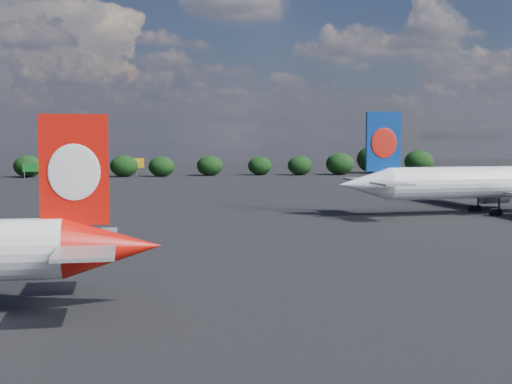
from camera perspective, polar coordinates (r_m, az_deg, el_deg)
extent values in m
plane|color=black|center=(102.52, -14.19, -2.54)|extent=(500.00, 500.00, 0.00)
cone|color=red|center=(52.31, -11.36, -4.33)|extent=(7.04, 4.47, 4.35)
cube|color=red|center=(51.88, -14.34, 1.73)|extent=(4.80, 0.52, 7.84)
ellipsoid|color=white|center=(51.62, -14.36, 1.55)|extent=(3.66, 0.24, 4.01)
ellipsoid|color=white|center=(52.14, -14.32, 1.57)|extent=(3.66, 0.24, 4.01)
cube|color=#95979C|center=(47.59, -13.57, -4.82)|extent=(4.01, 5.29, 0.26)
cube|color=#95979C|center=(57.06, -13.03, -3.27)|extent=(4.01, 5.29, 0.26)
cylinder|color=white|center=(119.80, 18.95, 0.77)|extent=(38.40, 6.54, 5.03)
cone|color=white|center=(109.13, 8.65, 0.62)|extent=(8.24, 5.34, 5.03)
cube|color=navy|center=(110.07, 10.15, 3.99)|extent=(5.55, 0.72, 9.05)
ellipsoid|color=red|center=(109.79, 10.21, 3.89)|extent=(4.23, 0.37, 4.63)
ellipsoid|color=red|center=(110.34, 10.08, 3.89)|extent=(4.23, 0.37, 4.63)
cube|color=#95979C|center=(104.83, 10.81, 0.65)|extent=(4.76, 6.21, 0.30)
cube|color=#95979C|center=(114.97, 8.54, 1.01)|extent=(4.76, 6.21, 0.30)
cube|color=#95979C|center=(132.09, 16.62, 0.45)|extent=(7.33, 20.36, 0.55)
cylinder|color=#95979C|center=(128.93, 18.51, -0.28)|extent=(5.13, 2.91, 2.72)
cube|color=#95979C|center=(128.88, 18.51, 0.04)|extent=(2.22, 0.39, 1.21)
cylinder|color=black|center=(116.45, 18.87, -1.07)|extent=(0.29, 0.29, 2.51)
cylinder|color=black|center=(116.54, 18.86, -1.54)|extent=(1.12, 0.50, 1.11)
cylinder|color=black|center=(115.95, 18.40, -1.56)|extent=(1.12, 0.50, 1.11)
cylinder|color=black|center=(121.56, 17.35, -0.81)|extent=(0.29, 0.29, 2.51)
cylinder|color=black|center=(121.65, 17.34, -1.26)|extent=(1.12, 0.50, 1.11)
cylinder|color=black|center=(121.09, 16.89, -1.27)|extent=(1.12, 0.50, 1.11)
cube|color=#146520|center=(219.07, -17.41, 1.90)|extent=(6.00, 0.30, 2.60)
cylinder|color=gray|center=(219.45, -18.04, 1.31)|extent=(0.20, 0.20, 2.00)
cylinder|color=gray|center=(218.92, -16.74, 1.34)|extent=(0.20, 0.20, 2.00)
cube|color=yellow|center=(223.90, -9.59, 2.30)|extent=(5.00, 0.30, 3.00)
cylinder|color=gray|center=(224.02, -9.58, 1.60)|extent=(0.30, 0.30, 2.50)
ellipsoid|color=black|center=(224.97, -17.79, 1.98)|extent=(8.56, 7.24, 6.58)
ellipsoid|color=black|center=(222.34, -13.79, 2.17)|extent=(9.95, 8.42, 7.66)
ellipsoid|color=black|center=(219.91, -10.52, 2.05)|extent=(8.41, 7.12, 6.47)
ellipsoid|color=black|center=(219.13, -7.55, 2.04)|extent=(8.02, 6.79, 6.17)
ellipsoid|color=black|center=(222.79, -3.72, 2.12)|extent=(8.18, 6.92, 6.29)
ellipsoid|color=black|center=(225.74, 0.30, 2.11)|extent=(7.62, 6.45, 5.86)
ellipsoid|color=black|center=(226.28, 3.53, 2.13)|extent=(7.87, 6.66, 6.05)
ellipsoid|color=black|center=(229.50, 6.73, 2.26)|extent=(9.13, 7.72, 7.02)
ellipsoid|color=black|center=(240.98, 9.46, 2.61)|extent=(12.11, 10.25, 9.32)
ellipsoid|color=black|center=(244.62, 12.90, 2.39)|extent=(9.94, 8.41, 7.65)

